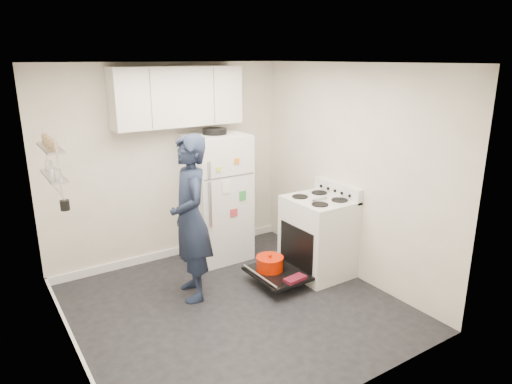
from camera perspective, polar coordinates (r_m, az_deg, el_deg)
room at (r=4.52m, az=-3.48°, el=-0.82°), size 3.21×3.21×2.51m
electric_range at (r=5.57m, az=7.66°, el=-5.60°), size 0.66×0.76×1.10m
open_oven_door at (r=5.37m, az=2.23°, el=-9.49°), size 0.55×0.70×0.24m
refrigerator at (r=5.89m, az=-4.98°, el=-0.59°), size 0.72×0.74×1.71m
upper_cabinets at (r=5.65m, az=-9.74°, el=11.69°), size 1.60×0.33×0.70m
wall_shelf_rack at (r=4.35m, az=-24.09°, el=3.45°), size 0.14×0.60×0.61m
person at (r=4.91m, az=-8.18°, el=-3.33°), size 0.56×0.74×1.80m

